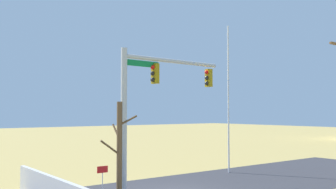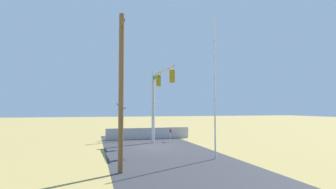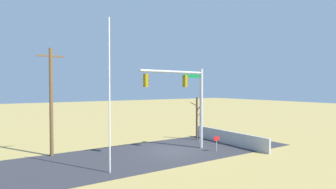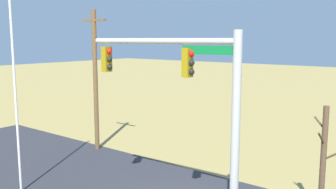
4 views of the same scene
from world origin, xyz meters
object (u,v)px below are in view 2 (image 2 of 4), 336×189
(signal_mast, at_px, (158,93))
(open_sign, at_px, (170,132))
(utility_pole, at_px, (121,89))
(bare_tree, at_px, (120,119))
(flagpole, at_px, (215,86))

(signal_mast, relative_size, open_sign, 5.48)
(signal_mast, bearing_deg, utility_pole, 156.57)
(utility_pole, distance_m, bare_tree, 13.20)
(utility_pole, xyz_separation_m, open_sign, (11.24, -5.80, -3.28))
(bare_tree, xyz_separation_m, open_sign, (-1.75, -4.61, -1.24))
(utility_pole, bearing_deg, open_sign, -27.29)
(bare_tree, bearing_deg, flagpole, -155.09)
(flagpole, distance_m, open_sign, 9.78)
(flagpole, bearing_deg, bare_tree, 24.91)
(flagpole, height_order, bare_tree, flagpole)
(flagpole, height_order, open_sign, flagpole)
(bare_tree, relative_size, open_sign, 3.42)
(flagpole, bearing_deg, signal_mast, 15.54)
(signal_mast, relative_size, flagpole, 0.72)
(bare_tree, bearing_deg, open_sign, -110.79)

